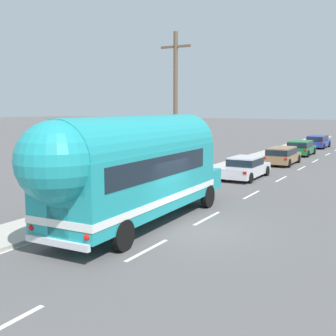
{
  "coord_description": "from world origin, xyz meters",
  "views": [
    {
      "loc": [
        7.04,
        -13.85,
        4.44
      ],
      "look_at": [
        -1.72,
        1.64,
        1.95
      ],
      "focal_mm": 46.66,
      "sensor_mm": 36.0,
      "label": 1
    }
  ],
  "objects_px": {
    "car_third": "(301,147)",
    "utility_pole": "(176,107)",
    "car_lead": "(245,167)",
    "car_fourth": "(318,141)",
    "car_second": "(282,155)",
    "painted_bus": "(133,166)"
  },
  "relations": [
    {
      "from": "painted_bus",
      "to": "car_second",
      "type": "height_order",
      "value": "painted_bus"
    },
    {
      "from": "car_third",
      "to": "utility_pole",
      "type": "bearing_deg",
      "value": -97.63
    },
    {
      "from": "painted_bus",
      "to": "car_lead",
      "type": "height_order",
      "value": "painted_bus"
    },
    {
      "from": "utility_pole",
      "to": "painted_bus",
      "type": "bearing_deg",
      "value": -71.72
    },
    {
      "from": "car_second",
      "to": "car_fourth",
      "type": "bearing_deg",
      "value": 91.15
    },
    {
      "from": "car_fourth",
      "to": "car_second",
      "type": "bearing_deg",
      "value": -88.85
    },
    {
      "from": "painted_bus",
      "to": "car_second",
      "type": "xyz_separation_m",
      "value": [
        0.06,
        20.51,
        -1.52
      ]
    },
    {
      "from": "painted_bus",
      "to": "car_fourth",
      "type": "height_order",
      "value": "painted_bus"
    },
    {
      "from": "utility_pole",
      "to": "car_lead",
      "type": "height_order",
      "value": "utility_pole"
    },
    {
      "from": "car_third",
      "to": "car_fourth",
      "type": "xyz_separation_m",
      "value": [
        -0.09,
        8.54,
        0.0
      ]
    },
    {
      "from": "car_lead",
      "to": "utility_pole",
      "type": "bearing_deg",
      "value": -119.95
    },
    {
      "from": "car_second",
      "to": "car_third",
      "type": "relative_size",
      "value": 1.08
    },
    {
      "from": "car_lead",
      "to": "car_second",
      "type": "distance_m",
      "value": 7.68
    },
    {
      "from": "car_lead",
      "to": "car_third",
      "type": "height_order",
      "value": "same"
    },
    {
      "from": "car_fourth",
      "to": "car_third",
      "type": "bearing_deg",
      "value": -89.39
    },
    {
      "from": "painted_bus",
      "to": "utility_pole",
      "type": "bearing_deg",
      "value": 108.28
    },
    {
      "from": "car_second",
      "to": "utility_pole",
      "type": "bearing_deg",
      "value": -103.13
    },
    {
      "from": "car_second",
      "to": "painted_bus",
      "type": "bearing_deg",
      "value": -90.18
    },
    {
      "from": "painted_bus",
      "to": "car_second",
      "type": "bearing_deg",
      "value": 89.82
    },
    {
      "from": "car_lead",
      "to": "car_third",
      "type": "distance_m",
      "value": 14.97
    },
    {
      "from": "car_second",
      "to": "car_fourth",
      "type": "height_order",
      "value": "same"
    },
    {
      "from": "car_lead",
      "to": "car_second",
      "type": "relative_size",
      "value": 1.02
    }
  ]
}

